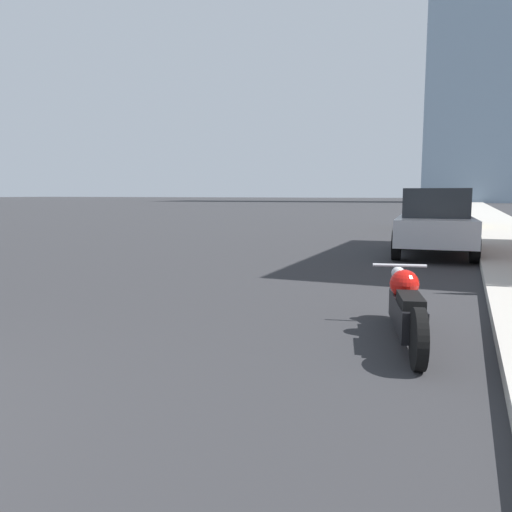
# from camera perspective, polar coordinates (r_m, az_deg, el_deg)

# --- Properties ---
(sidewalk) EXTENTS (2.34, 240.00, 0.15)m
(sidewalk) POSITION_cam_1_polar(r_m,az_deg,el_deg) (40.82, 24.91, 4.38)
(sidewalk) COLOR #B2ADA3
(sidewalk) RESTS_ON ground_plane
(distant_tower) EXTENTS (16.23, 16.23, 69.26)m
(distant_tower) POSITION_cam_1_polar(r_m,az_deg,el_deg) (105.84, 24.27, 24.73)
(distant_tower) COLOR #8CA5BC
(distant_tower) RESTS_ON ground_plane
(motorcycle) EXTENTS (0.78, 2.21, 0.74)m
(motorcycle) POSITION_cam_1_polar(r_m,az_deg,el_deg) (5.53, 16.77, -5.70)
(motorcycle) COLOR black
(motorcycle) RESTS_ON ground_plane
(parked_car_silver) EXTENTS (2.12, 4.22, 1.69)m
(parked_car_silver) POSITION_cam_1_polar(r_m,az_deg,el_deg) (13.45, 19.76, 3.68)
(parked_car_silver) COLOR #BCBCC1
(parked_car_silver) RESTS_ON ground_plane
(parked_car_yellow) EXTENTS (2.15, 4.01, 1.80)m
(parked_car_yellow) POSITION_cam_1_polar(r_m,az_deg,el_deg) (24.14, 20.76, 5.06)
(parked_car_yellow) COLOR gold
(parked_car_yellow) RESTS_ON ground_plane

